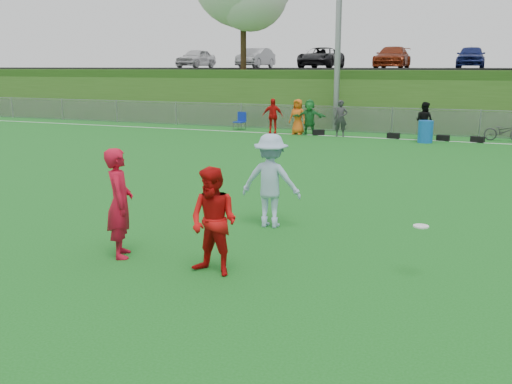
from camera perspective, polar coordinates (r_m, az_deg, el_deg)
The scene contains 15 objects.
ground at distance 9.84m, azimuth -5.14°, elevation -6.76°, with size 120.00×120.00×0.00m, color #145F17.
sideline_far at distance 26.79m, azimuth 12.71°, elevation 5.26°, with size 60.00×0.10×0.01m, color white.
fence at distance 28.69m, azimuth 13.44°, elevation 6.97°, with size 58.00×0.06×1.30m.
berm at distance 39.52m, azimuth 15.99°, elevation 9.50°, with size 120.00×18.00×3.00m, color #254C15.
parking_lot at distance 41.47m, azimuth 16.44°, elevation 11.74°, with size 120.00×12.00×0.10m, color black.
car_row at distance 40.62m, azimuth 14.68°, elevation 12.92°, with size 32.04×5.18×1.44m.
spectator_row at distance 27.27m, azimuth 7.16°, elevation 7.37°, with size 8.21×0.95×1.69m.
gear_bags at distance 26.74m, azimuth 14.75°, elevation 5.41°, with size 7.73×0.50×0.26m.
player_red_left at distance 10.00m, azimuth -13.48°, elevation -1.09°, with size 0.69×0.45×1.89m, color red.
player_red_center at distance 8.93m, azimuth -4.25°, elevation -2.98°, with size 0.84×0.65×1.72m, color red.
player_blue at distance 11.58m, azimuth 1.50°, elevation 1.13°, with size 1.23×0.71×1.91m, color #9FBCDD.
frisbee at distance 9.10m, azimuth 16.17°, elevation -3.31°, with size 0.24×0.24×0.02m.
recycling_bin at distance 25.72m, azimuth 16.59°, elevation 5.81°, with size 0.63×0.63×0.95m, color #1059B5.
camp_chair at distance 29.70m, azimuth -1.63°, elevation 6.75°, with size 0.57×0.58×0.91m.
bicycle at distance 27.41m, azimuth 23.54°, elevation 5.58°, with size 0.57×1.64×0.86m, color #2C2C2F.
Camera 1 is at (4.28, -8.25, 3.24)m, focal length 40.00 mm.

